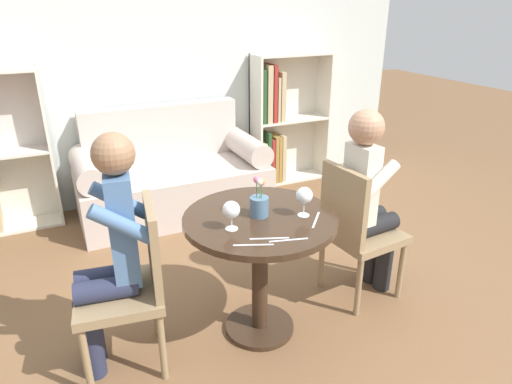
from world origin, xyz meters
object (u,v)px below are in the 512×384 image
person_right (368,200)px  couch (172,178)px  person_left (109,253)px  bookshelf_right (279,123)px  wine_glass_right (304,196)px  wine_glass_left (231,211)px  flower_vase (259,204)px  chair_left (132,281)px  chair_right (356,227)px

person_right → couch: bearing=18.4°
couch → person_left: (-0.77, -1.73, 0.35)m
person_right → bookshelf_right: bearing=-18.0°
bookshelf_right → wine_glass_right: 2.40m
wine_glass_left → wine_glass_right: 0.40m
person_right → wine_glass_right: bearing=100.1°
flower_vase → bookshelf_right: bearing=59.3°
bookshelf_right → flower_vase: bookshelf_right is taller
chair_left → person_left: (-0.09, 0.02, 0.17)m
bookshelf_right → chair_right: (-0.54, -2.03, -0.12)m
bookshelf_right → chair_right: bookshelf_right is taller
flower_vase → chair_left: bearing=175.9°
wine_glass_left → flower_vase: flower_vase is taller
chair_left → wine_glass_left: 0.61m
bookshelf_right → wine_glass_right: size_ratio=8.13×
chair_left → person_right: 1.46m
bookshelf_right → person_left: (-1.99, -2.00, 0.04)m
couch → person_left: size_ratio=1.29×
person_left → flower_vase: (0.77, -0.07, 0.14)m
chair_right → wine_glass_left: (-0.87, -0.12, 0.34)m
person_left → person_right: bearing=97.7°
couch → chair_right: size_ratio=1.81×
couch → chair_right: 1.90m
wine_glass_left → flower_vase: 0.21m
bookshelf_right → person_right: size_ratio=1.06×
wine_glass_left → wine_glass_right: size_ratio=0.94×
person_right → flower_vase: person_right is taller
chair_right → person_right: person_right is taller
bookshelf_right → chair_left: 2.78m
person_right → wine_glass_right: size_ratio=7.64×
chair_left → flower_vase: bearing=94.2°
wine_glass_right → chair_right: bearing=16.6°
couch → wine_glass_left: size_ratio=10.79×
bookshelf_right → chair_left: size_ratio=1.45×
chair_right → person_right: size_ratio=0.73×
bookshelf_right → flower_vase: bearing=-120.7°
chair_right → bookshelf_right: bearing=-20.2°
chair_left → wine_glass_left: size_ratio=5.97×
couch → wine_glass_left: (-0.19, -1.88, 0.53)m
wine_glass_left → flower_vase: size_ratio=0.68×
bookshelf_right → chair_right: 2.10m
couch → person_right: size_ratio=1.32×
chair_left → person_left: person_left is taller
person_left → person_right: person_left is taller
chair_left → flower_vase: 0.75m
bookshelf_right → person_left: bearing=-134.9°
wine_glass_left → wine_glass_right: bearing=-2.8°
chair_left → chair_right: bearing=97.9°
chair_left → chair_right: (1.36, -0.01, 0.00)m
chair_right → wine_glass_right: chair_right is taller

